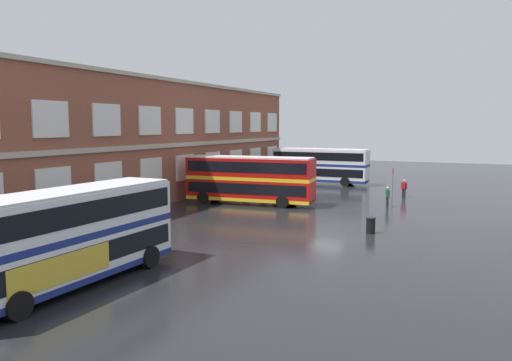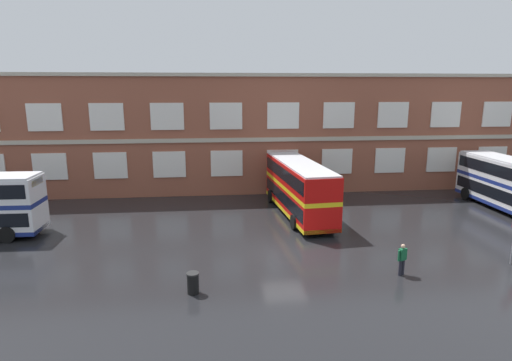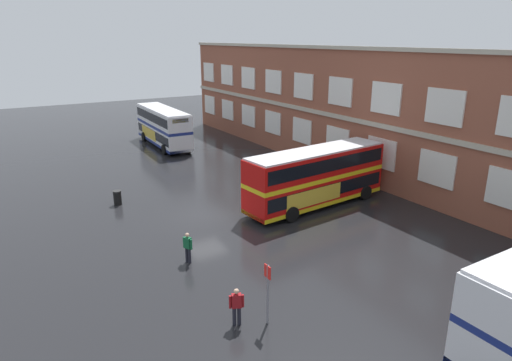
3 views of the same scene
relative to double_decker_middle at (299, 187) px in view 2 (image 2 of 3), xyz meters
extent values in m
plane|color=black|center=(-2.34, -5.50, -2.15)|extent=(120.00, 120.00, 0.00)
cube|color=brown|center=(-5.22, 10.50, 3.08)|extent=(55.35, 8.00, 10.45)
cube|color=#B2A893|center=(-5.22, 6.42, 2.87)|extent=(55.35, 0.16, 0.36)
cube|color=#B2A893|center=(-5.22, 6.45, 8.45)|extent=(55.35, 0.28, 0.30)
cube|color=silver|center=(-20.31, 6.44, 0.78)|extent=(2.82, 0.12, 2.30)
cube|color=silver|center=(-15.28, 6.44, 0.78)|extent=(2.82, 0.12, 2.30)
cube|color=silver|center=(-10.25, 6.44, 0.78)|extent=(2.82, 0.12, 2.30)
cube|color=silver|center=(-5.22, 6.44, 0.78)|extent=(2.82, 0.12, 2.30)
cube|color=silver|center=(-0.19, 6.44, 0.78)|extent=(2.82, 0.12, 2.30)
cube|color=silver|center=(4.84, 6.44, 0.78)|extent=(2.82, 0.12, 2.30)
cube|color=silver|center=(9.88, 6.44, 0.78)|extent=(2.82, 0.12, 2.30)
cube|color=silver|center=(14.91, 6.44, 0.78)|extent=(2.82, 0.12, 2.30)
cube|color=silver|center=(19.94, 6.44, 0.78)|extent=(2.82, 0.12, 2.30)
cube|color=silver|center=(-20.31, 6.44, 4.96)|extent=(2.82, 0.12, 2.30)
cube|color=silver|center=(-15.28, 6.44, 4.96)|extent=(2.82, 0.12, 2.30)
cube|color=silver|center=(-10.25, 6.44, 4.96)|extent=(2.82, 0.12, 2.30)
cube|color=silver|center=(-5.22, 6.44, 4.96)|extent=(2.82, 0.12, 2.30)
cube|color=silver|center=(-0.19, 6.44, 4.96)|extent=(2.82, 0.12, 2.30)
cube|color=silver|center=(4.84, 6.44, 4.96)|extent=(2.82, 0.12, 2.30)
cube|color=silver|center=(9.88, 6.44, 4.96)|extent=(2.82, 0.12, 2.30)
cube|color=silver|center=(14.91, 6.44, 4.96)|extent=(2.82, 0.12, 2.30)
cube|color=silver|center=(19.94, 6.44, 4.96)|extent=(2.82, 0.12, 2.30)
cube|color=yellow|center=(-17.73, -2.80, 1.45)|extent=(0.10, 1.66, 0.40)
cylinder|color=black|center=(-19.39, -4.03, -1.63)|extent=(1.05, 0.35, 1.04)
cylinder|color=black|center=(-19.32, -1.49, -1.63)|extent=(1.05, 0.35, 1.04)
cube|color=red|center=(0.00, 0.00, -0.92)|extent=(3.53, 11.18, 1.75)
cube|color=black|center=(0.00, 0.00, -0.71)|extent=(3.53, 10.75, 0.90)
cube|color=yellow|center=(0.00, 0.00, 0.10)|extent=(3.53, 11.18, 0.30)
cube|color=red|center=(0.00, 0.00, 1.03)|extent=(3.53, 11.18, 1.55)
cube|color=black|center=(0.00, 0.00, 1.10)|extent=(3.53, 10.75, 0.90)
cube|color=yellow|center=(0.00, 0.00, -1.66)|extent=(3.55, 11.19, 0.28)
cube|color=silver|center=(0.00, 0.00, 1.86)|extent=(3.41, 10.96, 0.12)
cube|color=gold|center=(1.40, -1.20, -0.84)|extent=(0.47, 4.82, 1.10)
cube|color=yellow|center=(-0.49, 5.45, 1.45)|extent=(1.66, 0.21, 0.40)
cylinder|color=black|center=(0.92, 3.95, -1.63)|extent=(0.41, 1.06, 1.04)
cylinder|color=black|center=(-1.62, 3.72, -1.63)|extent=(0.41, 1.06, 1.04)
cylinder|color=black|center=(1.57, -3.17, -1.63)|extent=(0.41, 1.06, 1.04)
cylinder|color=black|center=(-0.97, -3.40, -1.63)|extent=(0.41, 1.06, 1.04)
cube|color=silver|center=(16.69, -0.97, -0.92)|extent=(2.60, 11.01, 1.75)
cube|color=black|center=(16.69, -0.97, -0.71)|extent=(2.64, 10.57, 0.90)
cube|color=navy|center=(16.69, -0.97, -1.66)|extent=(2.62, 11.01, 0.28)
cube|color=yellow|center=(16.66, 4.50, 1.45)|extent=(1.66, 0.07, 0.40)
cylinder|color=black|center=(17.94, 2.88, -1.63)|extent=(0.32, 1.04, 1.04)
cylinder|color=black|center=(15.39, 2.87, -1.63)|extent=(0.32, 1.04, 1.04)
cylinder|color=black|center=(3.10, -11.10, -1.72)|extent=(0.21, 0.21, 0.85)
cylinder|color=black|center=(3.28, -11.02, -1.72)|extent=(0.21, 0.21, 0.85)
cube|color=#145933|center=(3.19, -11.06, -1.00)|extent=(0.46, 0.38, 0.60)
cylinder|color=#145933|center=(2.95, -11.17, -1.03)|extent=(0.14, 0.14, 0.57)
cylinder|color=#145933|center=(3.43, -10.96, -1.03)|extent=(0.14, 0.14, 0.57)
sphere|color=tan|center=(3.19, -11.06, -0.56)|extent=(0.22, 0.22, 0.22)
cylinder|color=black|center=(-7.48, -11.94, -1.67)|extent=(0.56, 0.56, 0.95)
cylinder|color=black|center=(-7.48, -11.94, -1.16)|extent=(0.60, 0.60, 0.08)
camera|label=1|loc=(-38.01, -18.21, 4.56)|focal=34.71mm
camera|label=2|loc=(-6.39, -30.44, 7.38)|focal=29.48mm
camera|label=3|loc=(23.28, -19.08, 9.28)|focal=31.43mm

